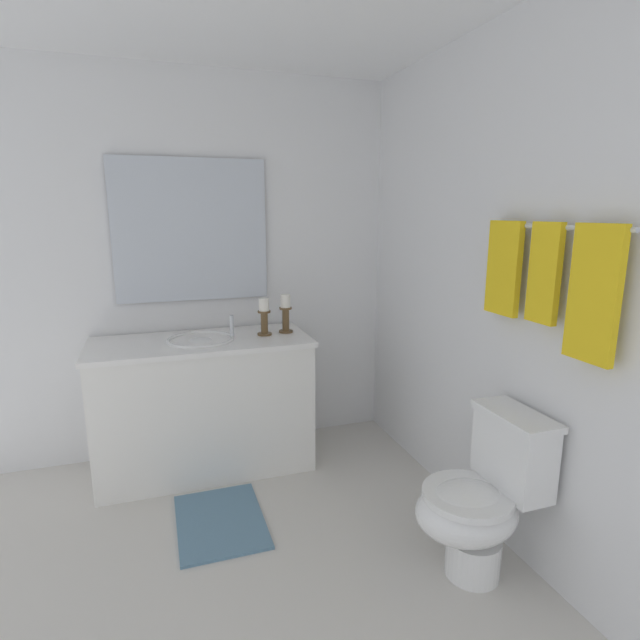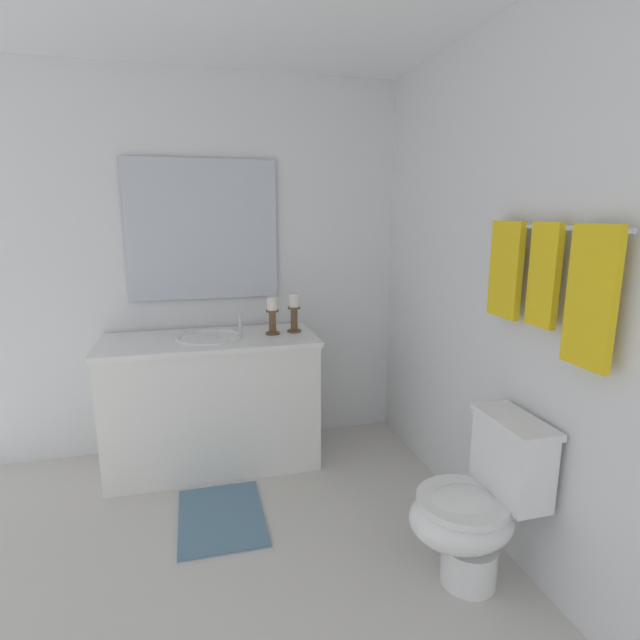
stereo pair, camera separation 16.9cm
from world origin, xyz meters
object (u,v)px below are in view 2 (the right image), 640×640
sink_basin (210,344)px  towel_near_corner (591,297)px  towel_center (544,275)px  bath_mat (221,517)px  towel_near_vanity (506,270)px  vanity_cabinet (212,401)px  towel_bar (553,227)px  toilet (477,506)px  candle_holder_tall (294,312)px  candle_holder_short (272,315)px  mirror (203,230)px

sink_basin → towel_near_corner: 2.12m
towel_center → towel_near_corner: bearing=0.0°
sink_basin → bath_mat: sink_basin is taller
towel_center → towel_near_corner: size_ratio=0.81×
towel_near_vanity → towel_near_corner: size_ratio=0.84×
vanity_cabinet → towel_bar: 2.18m
toilet → towel_near_vanity: 1.02m
candle_holder_tall → towel_center: bearing=26.5°
sink_basin → towel_center: bearing=41.8°
towel_near_corner → towel_bar: bearing=175.8°
sink_basin → bath_mat: bearing=-0.1°
bath_mat → towel_center: bearing=58.4°
candle_holder_tall → towel_near_vanity: 1.42m
candle_holder_short → mirror: bearing=-125.3°
bath_mat → vanity_cabinet: bearing=-180.0°
towel_bar → mirror: bearing=-142.9°
vanity_cabinet → mirror: bearing=180.0°
vanity_cabinet → mirror: 1.09m
sink_basin → towel_bar: size_ratio=0.54×
towel_center → bath_mat: size_ratio=0.68×
towel_near_vanity → towel_bar: bearing=4.2°
bath_mat → towel_bar: bearing=58.8°
towel_near_corner → toilet: bearing=-143.1°
towel_center → candle_holder_short: bearing=-148.5°
candle_holder_tall → towel_bar: (1.42, 0.72, 0.57)m
towel_bar → towel_center: towel_center is taller
vanity_cabinet → toilet: 1.72m
mirror → towel_near_vanity: (1.42, 1.24, -0.13)m
towel_near_vanity → towel_near_corner: 0.49m
candle_holder_tall → towel_bar: bearing=27.1°
towel_near_vanity → toilet: bearing=-42.8°
mirror → towel_bar: (1.67, 1.26, 0.06)m
candle_holder_short → towel_near_vanity: towel_near_vanity is taller
sink_basin → towel_near_corner: size_ratio=0.81×
sink_basin → candle_holder_short: bearing=90.2°
sink_basin → towel_near_corner: (1.64, 1.24, 0.51)m
sink_basin → toilet: sink_basin is taller
towel_center → towel_bar: bearing=90.0°
mirror → bath_mat: mirror is taller
candle_holder_tall → candle_holder_short: bearing=-80.0°
mirror → bath_mat: bearing=-0.0°
mirror → towel_center: bearing=36.7°
toilet → bath_mat: (-0.74, -1.04, -0.36)m
towel_near_corner → candle_holder_short: bearing=-152.5°
candle_holder_tall → towel_near_vanity: bearing=31.1°
vanity_cabinet → candle_holder_short: (-0.00, 0.39, 0.54)m
toilet → bath_mat: bearing=-125.4°
towel_bar → towel_near_vanity: towel_near_vanity is taller
towel_near_corner → mirror: bearing=-147.0°
sink_basin → towel_bar: bearing=42.2°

